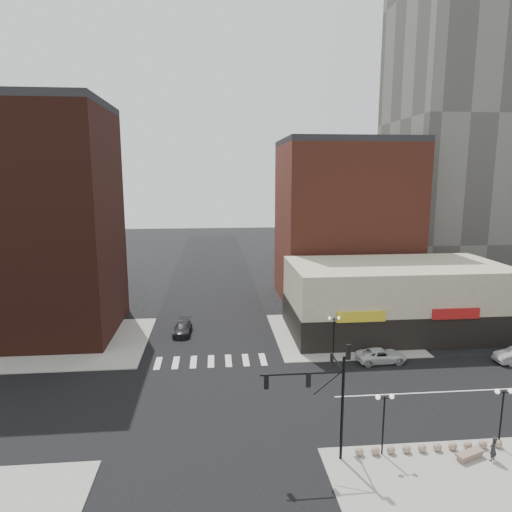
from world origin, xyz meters
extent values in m
plane|color=black|center=(0.00, 0.00, 0.00)|extent=(240.00, 240.00, 0.00)
cube|color=black|center=(0.00, 0.00, 0.01)|extent=(200.00, 14.00, 0.02)
cube|color=black|center=(0.00, 0.00, 0.01)|extent=(14.00, 200.00, 0.02)
cube|color=gray|center=(-14.50, 14.50, 0.06)|extent=(15.00, 15.00, 0.12)
cube|color=gray|center=(14.50, 14.50, 0.06)|extent=(15.00, 15.00, 0.12)
cube|color=#3C1B13|center=(-19.00, 18.50, 12.50)|extent=(16.00, 15.00, 25.00)
cube|color=brown|center=(19.00, 29.50, 11.00)|extent=(18.00, 15.00, 22.00)
cube|color=beige|center=(21.00, 15.00, 4.00)|extent=(24.00, 12.00, 8.00)
cube|color=black|center=(21.00, 15.00, 1.70)|extent=(24.20, 12.20, 3.40)
cylinder|color=black|center=(8.20, -8.20, 3.50)|extent=(0.18, 0.18, 7.00)
cylinder|color=black|center=(5.60, -8.20, 6.00)|extent=(5.20, 0.11, 0.11)
cylinder|color=black|center=(7.20, -8.20, 5.30)|extent=(1.72, 0.06, 1.46)
cylinder|color=black|center=(8.20, -6.70, 6.00)|extent=(0.11, 3.00, 0.11)
cube|color=black|center=(3.40, -8.20, 5.60)|extent=(0.28, 0.18, 0.95)
sphere|color=red|center=(3.40, -8.20, 5.90)|extent=(0.16, 0.16, 0.16)
cube|color=black|center=(6.00, -8.20, 5.60)|extent=(0.28, 0.18, 0.95)
sphere|color=red|center=(6.00, -8.20, 5.90)|extent=(0.16, 0.16, 0.16)
cube|color=black|center=(8.20, -5.40, 5.60)|extent=(0.18, 0.28, 0.95)
sphere|color=red|center=(8.20, -5.40, 5.90)|extent=(0.16, 0.16, 0.16)
cube|color=black|center=(8.45, -8.20, 7.30)|extent=(0.28, 0.18, 0.95)
sphere|color=red|center=(8.45, -8.20, 7.60)|extent=(0.16, 0.16, 0.16)
cylinder|color=black|center=(11.00, -8.00, 2.12)|extent=(0.11, 0.11, 4.00)
cylinder|color=black|center=(11.00, -8.00, 4.02)|extent=(0.90, 0.06, 0.06)
sphere|color=white|center=(10.55, -8.00, 4.12)|extent=(0.32, 0.32, 0.32)
sphere|color=white|center=(11.45, -8.00, 4.12)|extent=(0.32, 0.32, 0.32)
cylinder|color=black|center=(19.00, -8.00, 2.12)|extent=(0.11, 0.11, 4.00)
cylinder|color=black|center=(19.00, -8.00, 4.02)|extent=(0.90, 0.06, 0.06)
sphere|color=white|center=(18.55, -8.00, 4.12)|extent=(0.32, 0.32, 0.32)
sphere|color=white|center=(19.45, -8.00, 4.12)|extent=(0.32, 0.32, 0.32)
cylinder|color=black|center=(12.00, 8.00, 2.12)|extent=(0.11, 0.11, 4.00)
cylinder|color=black|center=(12.00, 8.00, 4.02)|extent=(0.90, 0.06, 0.06)
sphere|color=white|center=(11.55, 8.00, 4.12)|extent=(0.32, 0.32, 0.32)
sphere|color=white|center=(12.45, 8.00, 4.12)|extent=(0.32, 0.32, 0.32)
sphere|color=gray|center=(9.50, -8.00, 0.40)|extent=(0.55, 0.55, 0.55)
sphere|color=gray|center=(10.55, -8.00, 0.40)|extent=(0.55, 0.55, 0.55)
sphere|color=gray|center=(11.60, -8.00, 0.40)|extent=(0.55, 0.55, 0.55)
sphere|color=gray|center=(12.65, -8.00, 0.40)|extent=(0.55, 0.55, 0.55)
sphere|color=gray|center=(13.70, -8.00, 0.40)|extent=(0.55, 0.55, 0.55)
sphere|color=gray|center=(14.75, -8.00, 0.40)|extent=(0.55, 0.55, 0.55)
sphere|color=gray|center=(15.80, -8.00, 0.40)|extent=(0.55, 0.55, 0.55)
sphere|color=gray|center=(16.85, -8.00, 0.40)|extent=(0.55, 0.55, 0.55)
sphere|color=gray|center=(17.90, -8.00, 0.40)|extent=(0.55, 0.55, 0.55)
sphere|color=gray|center=(18.95, -8.00, 0.40)|extent=(0.55, 0.55, 0.55)
imported|color=silver|center=(16.35, 6.50, 0.67)|extent=(4.96, 2.50, 1.35)
imported|color=black|center=(-3.34, 16.36, 0.67)|extent=(2.16, 4.75, 1.35)
imported|color=#252328|center=(17.72, -9.32, 0.94)|extent=(0.71, 0.64, 1.64)
cube|color=#846B5B|center=(16.40, -9.00, 0.29)|extent=(1.85, 1.09, 0.33)
cube|color=#846B5B|center=(16.40, -9.00, 0.52)|extent=(2.10, 1.27, 0.13)
camera|label=1|loc=(0.34, -33.95, 18.05)|focal=32.00mm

